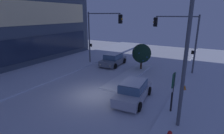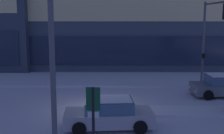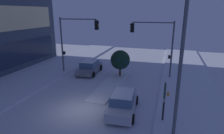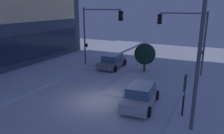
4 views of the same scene
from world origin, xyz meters
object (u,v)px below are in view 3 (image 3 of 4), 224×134
(parking_info_sign, at_px, (164,98))
(decorated_tree_median, at_px, (120,60))
(car_near, at_px, (123,103))
(street_lamp_arched, at_px, (169,46))
(car_far, at_px, (90,67))
(traffic_light_corner_far_right, at_px, (75,36))
(traffic_light_corner_near_right, at_px, (156,39))
(construction_cone, at_px, (168,94))

(parking_info_sign, relative_size, decorated_tree_median, 0.90)
(car_near, xyz_separation_m, street_lamp_arched, (-1.83, -2.93, 4.65))
(car_far, xyz_separation_m, traffic_light_corner_far_right, (-0.64, 1.38, 3.76))
(car_near, distance_m, street_lamp_arched, 5.79)
(decorated_tree_median, bearing_deg, parking_info_sign, -147.64)
(traffic_light_corner_near_right, bearing_deg, car_far, 6.93)
(traffic_light_corner_near_right, xyz_separation_m, parking_info_sign, (-9.22, -1.49, -2.51))
(car_far, height_order, decorated_tree_median, decorated_tree_median)
(car_near, bearing_deg, parking_info_sign, -105.35)
(parking_info_sign, bearing_deg, decorated_tree_median, -54.36)
(car_far, height_order, parking_info_sign, parking_info_sign)
(street_lamp_arched, xyz_separation_m, parking_info_sign, (1.29, 0.04, -3.60))
(traffic_light_corner_near_right, bearing_deg, street_lamp_arched, 98.24)
(street_lamp_arched, relative_size, parking_info_sign, 3.03)
(car_near, xyz_separation_m, parking_info_sign, (-0.54, -2.89, 1.05))
(traffic_light_corner_far_right, distance_m, decorated_tree_median, 5.82)
(car_far, relative_size, decorated_tree_median, 1.47)
(decorated_tree_median, bearing_deg, traffic_light_corner_far_right, 93.72)
(traffic_light_corner_far_right, bearing_deg, construction_cone, -18.23)
(car_far, xyz_separation_m, traffic_light_corner_near_right, (0.91, -7.45, 3.56))
(street_lamp_arched, bearing_deg, parking_info_sign, -81.60)
(traffic_light_corner_near_right, bearing_deg, construction_cone, 109.12)
(car_far, xyz_separation_m, construction_cone, (-4.12, -9.19, -0.44))
(street_lamp_arched, bearing_deg, car_far, -40.13)
(traffic_light_corner_far_right, bearing_deg, parking_info_sign, -36.64)
(traffic_light_corner_near_right, height_order, traffic_light_corner_far_right, traffic_light_corner_far_right)
(traffic_light_corner_far_right, distance_m, construction_cone, 11.90)
(traffic_light_corner_far_right, height_order, construction_cone, traffic_light_corner_far_right)
(traffic_light_corner_near_right, bearing_deg, traffic_light_corner_far_right, 9.90)
(traffic_light_corner_far_right, xyz_separation_m, construction_cone, (-3.48, -10.58, -4.20))
(street_lamp_arched, xyz_separation_m, decorated_tree_median, (9.31, 5.12, -3.39))
(parking_info_sign, bearing_deg, car_far, -39.65)
(construction_cone, bearing_deg, parking_info_sign, 176.51)
(car_near, xyz_separation_m, construction_cone, (3.66, -3.15, -0.44))
(car_far, relative_size, construction_cone, 8.17)
(car_near, relative_size, traffic_light_corner_far_right, 0.69)
(car_near, xyz_separation_m, traffic_light_corner_near_right, (8.68, -1.41, 3.56))
(street_lamp_arched, height_order, decorated_tree_median, street_lamp_arched)
(car_far, height_order, traffic_light_corner_far_right, traffic_light_corner_far_right)
(traffic_light_corner_near_right, distance_m, decorated_tree_median, 4.44)
(car_far, height_order, traffic_light_corner_near_right, traffic_light_corner_near_right)
(street_lamp_arched, bearing_deg, traffic_light_corner_far_right, -34.08)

